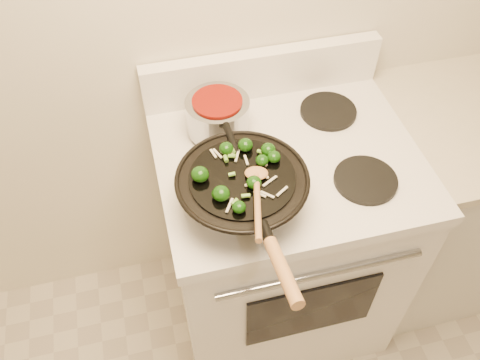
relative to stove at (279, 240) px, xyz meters
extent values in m
cube|color=white|center=(0.00, 0.00, -0.03)|extent=(0.76, 0.64, 0.88)
cube|color=white|center=(0.00, 0.00, 0.43)|extent=(0.78, 0.66, 0.04)
cube|color=white|center=(0.00, 0.30, 0.53)|extent=(0.78, 0.05, 0.16)
cylinder|color=#9A9CA2|center=(0.00, -0.33, 0.31)|extent=(0.60, 0.02, 0.02)
cube|color=black|center=(0.00, -0.33, 0.08)|extent=(0.42, 0.01, 0.28)
cylinder|color=black|center=(-0.18, -0.15, 0.46)|extent=(0.18, 0.18, 0.01)
cylinder|color=black|center=(0.18, -0.15, 0.46)|extent=(0.18, 0.18, 0.01)
cylinder|color=black|center=(-0.18, 0.15, 0.46)|extent=(0.18, 0.18, 0.01)
cylinder|color=black|center=(0.18, 0.15, 0.46)|extent=(0.18, 0.18, 0.01)
cube|color=silver|center=(0.81, 0.03, -0.03)|extent=(0.81, 0.60, 0.88)
torus|color=black|center=(-0.18, -0.15, 0.56)|extent=(0.35, 0.35, 0.01)
cylinder|color=black|center=(-0.18, -0.15, 0.57)|extent=(0.27, 0.27, 0.01)
cylinder|color=black|center=(-0.17, -0.35, 0.59)|extent=(0.03, 0.06, 0.04)
cylinder|color=#AC7644|center=(-0.17, -0.47, 0.61)|extent=(0.04, 0.18, 0.06)
ellipsoid|color=#103708|center=(-0.09, -0.12, 0.58)|extent=(0.04, 0.04, 0.03)
cylinder|color=#51812E|center=(-0.08, -0.12, 0.57)|extent=(0.02, 0.01, 0.01)
ellipsoid|color=#103708|center=(-0.28, -0.13, 0.59)|extent=(0.05, 0.05, 0.04)
ellipsoid|color=#103708|center=(-0.25, -0.20, 0.58)|extent=(0.03, 0.03, 0.03)
ellipsoid|color=#103708|center=(-0.16, -0.19, 0.58)|extent=(0.04, 0.04, 0.03)
cylinder|color=#51812E|center=(-0.15, -0.19, 0.57)|extent=(0.02, 0.02, 0.01)
ellipsoid|color=#103708|center=(-0.09, -0.09, 0.58)|extent=(0.04, 0.04, 0.03)
ellipsoid|color=#103708|center=(-0.21, -0.26, 0.58)|extent=(0.03, 0.03, 0.03)
ellipsoid|color=#103708|center=(-0.25, -0.21, 0.59)|extent=(0.04, 0.04, 0.04)
cylinder|color=#51812E|center=(-0.23, -0.21, 0.57)|extent=(0.02, 0.02, 0.01)
ellipsoid|color=#103708|center=(-0.12, -0.12, 0.58)|extent=(0.03, 0.03, 0.03)
ellipsoid|color=#103708|center=(-0.28, -0.13, 0.59)|extent=(0.04, 0.04, 0.04)
ellipsoid|color=#103708|center=(-0.15, -0.06, 0.58)|extent=(0.04, 0.04, 0.03)
cylinder|color=#51812E|center=(-0.14, -0.06, 0.57)|extent=(0.02, 0.02, 0.01)
ellipsoid|color=#103708|center=(-0.20, -0.06, 0.58)|extent=(0.04, 0.04, 0.03)
cube|color=beige|center=(-0.23, -0.24, 0.57)|extent=(0.03, 0.04, 0.00)
cube|color=beige|center=(-0.16, -0.10, 0.57)|extent=(0.01, 0.04, 0.00)
cube|color=beige|center=(-0.23, -0.06, 0.57)|extent=(0.01, 0.03, 0.00)
cube|color=beige|center=(-0.18, -0.08, 0.57)|extent=(0.02, 0.04, 0.00)
cube|color=beige|center=(-0.10, -0.22, 0.57)|extent=(0.04, 0.03, 0.00)
cube|color=beige|center=(-0.13, -0.23, 0.57)|extent=(0.03, 0.03, 0.00)
cube|color=beige|center=(-0.29, -0.12, 0.57)|extent=(0.01, 0.04, 0.00)
cube|color=beige|center=(-0.22, -0.06, 0.57)|extent=(0.02, 0.04, 0.00)
cube|color=beige|center=(-0.15, -0.22, 0.57)|extent=(0.03, 0.03, 0.00)
cube|color=beige|center=(-0.12, -0.19, 0.57)|extent=(0.05, 0.03, 0.00)
cylinder|color=#68A435|center=(-0.19, -0.22, 0.58)|extent=(0.03, 0.02, 0.01)
cylinder|color=#68A435|center=(-0.11, -0.09, 0.58)|extent=(0.01, 0.02, 0.01)
cylinder|color=#68A435|center=(-0.21, -0.14, 0.58)|extent=(0.02, 0.02, 0.02)
cylinder|color=#68A435|center=(-0.22, -0.23, 0.58)|extent=(0.02, 0.02, 0.02)
cylinder|color=#68A435|center=(-0.18, -0.06, 0.58)|extent=(0.02, 0.02, 0.01)
cylinder|color=#68A435|center=(-0.13, -0.16, 0.58)|extent=(0.02, 0.03, 0.02)
cylinder|color=#68A435|center=(-0.21, -0.09, 0.58)|extent=(0.02, 0.02, 0.02)
cylinder|color=#68A435|center=(-0.19, -0.08, 0.58)|extent=(0.02, 0.02, 0.01)
sphere|color=beige|center=(-0.11, -0.13, 0.57)|extent=(0.01, 0.01, 0.01)
sphere|color=beige|center=(-0.19, -0.07, 0.57)|extent=(0.01, 0.01, 0.01)
sphere|color=beige|center=(-0.18, -0.19, 0.57)|extent=(0.01, 0.01, 0.01)
sphere|color=beige|center=(-0.12, -0.17, 0.57)|extent=(0.01, 0.01, 0.01)
ellipsoid|color=#AC7644|center=(-0.14, -0.16, 0.58)|extent=(0.07, 0.06, 0.02)
cylinder|color=#AC7644|center=(-0.18, -0.28, 0.61)|extent=(0.08, 0.24, 0.08)
cylinder|color=#9A9CA2|center=(-0.18, 0.15, 0.52)|extent=(0.19, 0.19, 0.11)
cylinder|color=#6D0C05|center=(-0.18, 0.15, 0.57)|extent=(0.15, 0.15, 0.01)
cylinder|color=black|center=(-0.17, -0.01, 0.56)|extent=(0.03, 0.12, 0.02)
camera|label=1|loc=(-0.39, -0.98, 1.54)|focal=38.00mm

